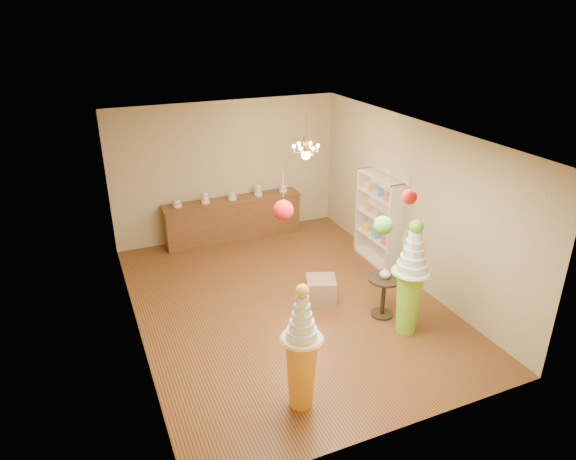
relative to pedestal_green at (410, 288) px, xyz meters
name	(u,v)px	position (x,y,z in m)	size (l,w,h in m)	color
floor	(286,302)	(-1.42, 1.55, -0.80)	(6.50, 6.50, 0.00)	brown
ceiling	(286,134)	(-1.42, 1.55, 2.20)	(6.50, 6.50, 0.00)	white
wall_back	(227,170)	(-1.42, 4.80, 0.70)	(5.00, 0.04, 3.00)	tan
wall_front	(400,330)	(-1.42, -1.70, 0.70)	(5.00, 0.04, 3.00)	tan
wall_left	(129,250)	(-3.92, 1.55, 0.70)	(0.04, 6.50, 3.00)	tan
wall_right	(412,203)	(1.08, 1.55, 0.70)	(0.04, 6.50, 3.00)	tan
pedestal_green	(410,288)	(0.00, 0.00, 0.00)	(0.67, 0.67, 1.93)	#82C92C
pedestal_orange	(301,361)	(-2.22, -0.83, -0.12)	(0.55, 0.55, 1.79)	orange
burlap_riser	(321,290)	(-0.85, 1.34, -0.57)	(0.50, 0.50, 0.46)	#866749
sideboard	(233,218)	(-1.42, 4.52, -0.32)	(3.04, 0.54, 1.16)	brown
shelving_unit	(378,219)	(0.92, 2.35, 0.10)	(0.33, 1.20, 1.80)	beige
round_table	(384,291)	(-0.09, 0.54, -0.34)	(0.63, 0.63, 0.71)	black
vase	(385,273)	(-0.09, 0.54, 0.01)	(0.18, 0.18, 0.19)	beige
pom_red_left	(283,210)	(-2.10, 0.03, 1.60)	(0.26, 0.26, 0.73)	#464132
pom_green_mid	(383,225)	(-0.88, -0.43, 1.37)	(0.26, 0.26, 0.96)	#464132
pom_red_right	(410,197)	(-0.90, -0.95, 1.94)	(0.18, 0.18, 0.35)	#464132
chandelier	(306,152)	(-0.48, 2.80, 1.50)	(0.66, 0.66, 0.85)	#BF7843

